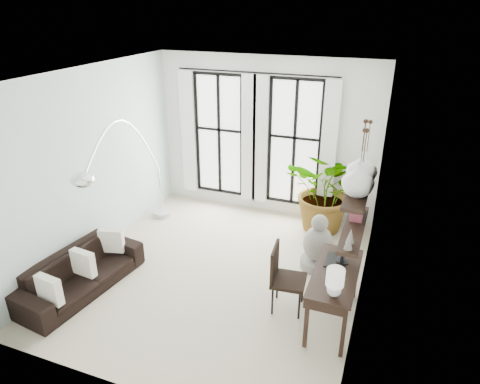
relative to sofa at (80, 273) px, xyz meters
The scene contains 16 objects.
floor 2.16m from the sofa, 32.75° to the left, with size 5.00×5.00×0.00m, color beige.
ceiling 3.61m from the sofa, 32.75° to the left, with size 5.00×5.00×0.00m, color white.
wall_left 1.80m from the sofa, 111.24° to the left, with size 5.00×5.00×0.00m, color silver.
wall_right 4.41m from the sofa, 15.95° to the left, with size 5.00×5.00×0.00m, color white.
wall_back 4.28m from the sofa, 63.80° to the left, with size 4.50×4.50×0.00m, color white.
windows 4.12m from the sofa, 65.96° to the left, with size 3.26×0.13×2.65m.
wall_shelves 4.22m from the sofa, ahead, with size 0.25×1.30×0.60m.
sofa is the anchor object (origin of this frame).
throw_pillows 0.22m from the sofa, ahead, with size 0.40×1.52×0.40m.
plant 4.56m from the sofa, 45.22° to the left, with size 1.49×1.29×1.65m, color #2D7228.
desk 3.82m from the sofa, ahead, with size 0.58×1.37×1.20m.
desk_chair 3.10m from the sofa, 12.72° to the left, with size 0.52×0.52×1.01m.
arc_lamp 2.08m from the sofa, 85.63° to the left, with size 0.74×2.91×2.43m.
buddha 3.79m from the sofa, 29.62° to the left, with size 0.55×0.55×0.98m.
vase_a 4.40m from the sofa, ahead, with size 0.37×0.37×0.38m, color white.
vase_b 4.45m from the sofa, 11.54° to the left, with size 0.37×0.37×0.38m, color white.
Camera 1 is at (2.43, -5.41, 4.12)m, focal length 32.00 mm.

